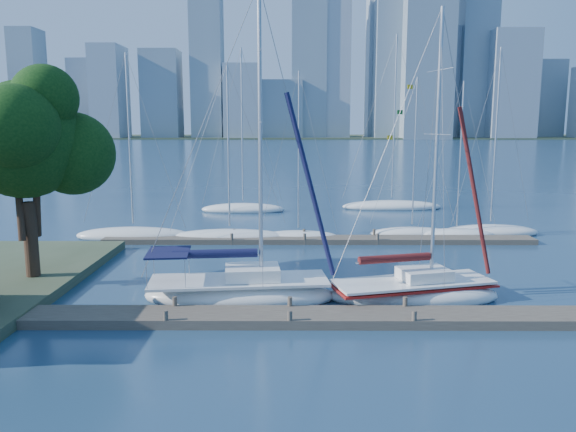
{
  "coord_description": "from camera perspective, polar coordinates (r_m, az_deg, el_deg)",
  "views": [
    {
      "loc": [
        0.02,
        -22.48,
        8.22
      ],
      "look_at": [
        -0.09,
        4.0,
        3.85
      ],
      "focal_mm": 35.0,
      "sensor_mm": 36.0,
      "label": 1
    }
  ],
  "objects": [
    {
      "name": "bg_boat_4",
      "position": [
        42.84,
        16.74,
        -1.77
      ],
      "size": [
        5.7,
        1.95,
        11.48
      ],
      "rotation": [
        0.0,
        0.0,
        0.01
      ],
      "color": "white",
      "rests_on": "ground"
    },
    {
      "name": "bg_boat_1",
      "position": [
        40.32,
        -5.92,
        -2.06
      ],
      "size": [
        8.72,
        5.28,
        12.54
      ],
      "rotation": [
        0.0,
        0.0,
        0.38
      ],
      "color": "white",
      "rests_on": "ground"
    },
    {
      "name": "sailboat_navy",
      "position": [
        26.39,
        -5.0,
        -6.23
      ],
      "size": [
        9.16,
        3.83,
        14.81
      ],
      "rotation": [
        0.0,
        0.0,
        0.1
      ],
      "color": "white",
      "rests_on": "ground"
    },
    {
      "name": "far_dock",
      "position": [
        39.36,
        3.13,
        -2.42
      ],
      "size": [
        30.0,
        1.8,
        0.36
      ],
      "primitive_type": "cube",
      "color": "#433A31",
      "rests_on": "ground"
    },
    {
      "name": "sailboat_maroon",
      "position": [
        27.07,
        12.61,
        -6.05
      ],
      "size": [
        8.45,
        4.59,
        13.85
      ],
      "rotation": [
        0.0,
        0.0,
        0.26
      ],
      "color": "white",
      "rests_on": "ground"
    },
    {
      "name": "ground",
      "position": [
        23.93,
        0.19,
        -10.71
      ],
      "size": [
        700.0,
        700.0,
        0.0
      ],
      "primitive_type": "plane",
      "color": "#163049",
      "rests_on": "ground"
    },
    {
      "name": "bg_boat_2",
      "position": [
        40.3,
        1.07,
        -2.05
      ],
      "size": [
        6.1,
        4.06,
        12.09
      ],
      "rotation": [
        0.0,
        0.0,
        -0.41
      ],
      "color": "white",
      "rests_on": "ground"
    },
    {
      "name": "bg_boat_3",
      "position": [
        42.55,
        12.47,
        -1.66
      ],
      "size": [
        6.47,
        3.42,
        11.79
      ],
      "rotation": [
        0.0,
        0.0,
        -0.26
      ],
      "color": "white",
      "rests_on": "ground"
    },
    {
      "name": "bg_boat_7",
      "position": [
        55.5,
        10.5,
        1.03
      ],
      "size": [
        9.82,
        3.48,
        16.81
      ],
      "rotation": [
        0.0,
        0.0,
        -0.1
      ],
      "color": "white",
      "rests_on": "ground"
    },
    {
      "name": "near_dock",
      "position": [
        23.86,
        0.19,
        -10.26
      ],
      "size": [
        26.0,
        2.0,
        0.4
      ],
      "primitive_type": "cube",
      "color": "#433A31",
      "rests_on": "ground"
    },
    {
      "name": "far_shore",
      "position": [
        342.57,
        0.24,
        8.0
      ],
      "size": [
        800.0,
        100.0,
        1.5
      ],
      "primitive_type": "cube",
      "color": "#38472D",
      "rests_on": "ground"
    },
    {
      "name": "skyline",
      "position": [
        314.79,
        4.27,
        14.37
      ],
      "size": [
        502.68,
        51.31,
        113.51
      ],
      "color": "#839AAA",
      "rests_on": "ground"
    },
    {
      "name": "bg_boat_5",
      "position": [
        44.55,
        19.85,
        -1.45
      ],
      "size": [
        7.49,
        4.69,
        13.93
      ],
      "rotation": [
        0.0,
        0.0,
        0.37
      ],
      "color": "white",
      "rests_on": "ground"
    },
    {
      "name": "tree",
      "position": [
        30.73,
        -25.23,
        7.15
      ],
      "size": [
        8.08,
        7.39,
        11.03
      ],
      "color": "#312116",
      "rests_on": "ground"
    },
    {
      "name": "bg_boat_6",
      "position": [
        53.07,
        -4.58,
        0.76
      ],
      "size": [
        8.14,
        5.36,
        15.37
      ],
      "rotation": [
        0.0,
        0.0,
        0.42
      ],
      "color": "white",
      "rests_on": "ground"
    },
    {
      "name": "bg_boat_0",
      "position": [
        42.03,
        -15.4,
        -1.85
      ],
      "size": [
        8.7,
        4.76,
        13.41
      ],
      "rotation": [
        0.0,
        0.0,
        -0.29
      ],
      "color": "white",
      "rests_on": "ground"
    }
  ]
}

